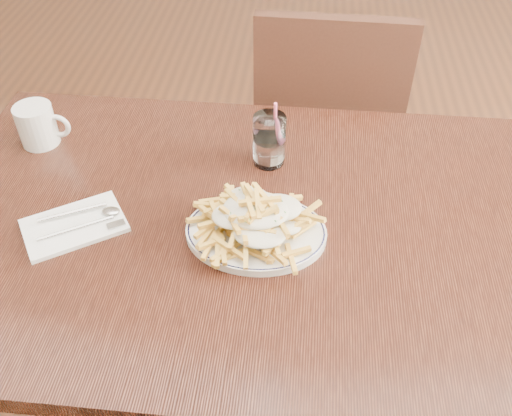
# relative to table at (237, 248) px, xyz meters

# --- Properties ---
(floor) EXTENTS (7.00, 7.00, 0.00)m
(floor) POSITION_rel_table_xyz_m (0.00, 0.00, -0.67)
(floor) COLOR black
(floor) RESTS_ON ground
(table) EXTENTS (1.20, 0.80, 0.75)m
(table) POSITION_rel_table_xyz_m (0.00, 0.00, 0.00)
(table) COLOR black
(table) RESTS_ON ground
(chair_far) EXTENTS (0.42, 0.42, 0.90)m
(chair_far) POSITION_rel_table_xyz_m (0.18, 0.68, -0.16)
(chair_far) COLOR black
(chair_far) RESTS_ON ground
(fries_plate) EXTENTS (0.30, 0.28, 0.02)m
(fries_plate) POSITION_rel_table_xyz_m (0.04, -0.04, 0.09)
(fries_plate) COLOR white
(fries_plate) RESTS_ON table
(loaded_fries) EXTENTS (0.27, 0.25, 0.07)m
(loaded_fries) POSITION_rel_table_xyz_m (0.04, -0.04, 0.13)
(loaded_fries) COLOR gold
(loaded_fries) RESTS_ON fries_plate
(napkin) EXTENTS (0.22, 0.20, 0.01)m
(napkin) POSITION_rel_table_xyz_m (-0.30, -0.05, 0.08)
(napkin) COLOR white
(napkin) RESTS_ON table
(cutlery) EXTENTS (0.17, 0.14, 0.01)m
(cutlery) POSITION_rel_table_xyz_m (-0.30, -0.05, 0.09)
(cutlery) COLOR silver
(cutlery) RESTS_ON napkin
(water_glass) EXTENTS (0.07, 0.07, 0.15)m
(water_glass) POSITION_rel_table_xyz_m (0.05, 0.19, 0.13)
(water_glass) COLOR white
(water_glass) RESTS_ON table
(coffee_mug) EXTENTS (0.12, 0.08, 0.09)m
(coffee_mug) POSITION_rel_table_xyz_m (-0.46, 0.20, 0.12)
(coffee_mug) COLOR white
(coffee_mug) RESTS_ON table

